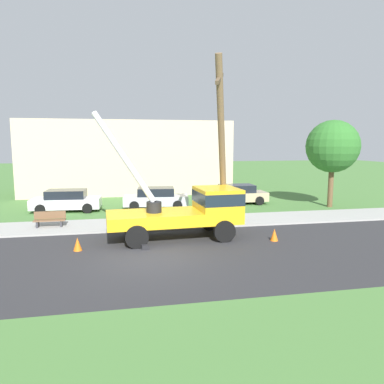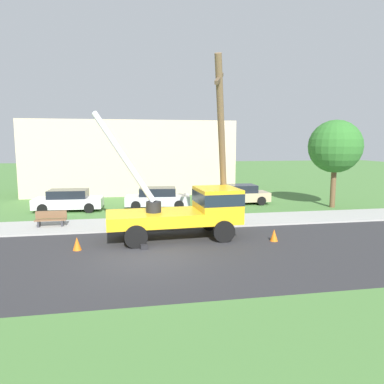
% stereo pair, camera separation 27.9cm
% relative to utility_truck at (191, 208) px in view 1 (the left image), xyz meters
% --- Properties ---
extents(ground_plane, '(120.00, 120.00, 0.00)m').
position_rel_utility_truck_xyz_m(ground_plane, '(-2.17, 9.23, -1.41)').
color(ground_plane, '#477538').
extents(road_asphalt, '(80.00, 8.62, 0.01)m').
position_rel_utility_truck_xyz_m(road_asphalt, '(-2.17, -2.77, -1.40)').
color(road_asphalt, '#2B2B2D').
rests_on(road_asphalt, ground).
extents(sidewalk_strip, '(80.00, 3.12, 0.10)m').
position_rel_utility_truck_xyz_m(sidewalk_strip, '(-2.17, 3.10, -1.36)').
color(sidewalk_strip, '#9E9E99').
rests_on(sidewalk_strip, ground).
extents(utility_truck, '(6.89, 3.21, 5.98)m').
position_rel_utility_truck_xyz_m(utility_truck, '(0.00, 0.00, 0.00)').
color(utility_truck, gold).
rests_on(utility_truck, ground).
extents(leaning_utility_pole, '(1.72, 3.68, 8.50)m').
position_rel_utility_truck_xyz_m(leaning_utility_pole, '(1.69, 0.73, 2.94)').
color(leaning_utility_pole, brown).
rests_on(leaning_utility_pole, ground).
extents(traffic_cone_ahead, '(0.36, 0.36, 0.56)m').
position_rel_utility_truck_xyz_m(traffic_cone_ahead, '(3.65, -1.39, -1.13)').
color(traffic_cone_ahead, orange).
rests_on(traffic_cone_ahead, ground).
extents(traffic_cone_behind, '(0.36, 0.36, 0.56)m').
position_rel_utility_truck_xyz_m(traffic_cone_behind, '(-5.11, -1.25, -1.13)').
color(traffic_cone_behind, orange).
rests_on(traffic_cone_behind, ground).
extents(traffic_cone_curbside, '(0.36, 0.36, 0.56)m').
position_rel_utility_truck_xyz_m(traffic_cone_curbside, '(1.46, 1.39, -1.13)').
color(traffic_cone_curbside, orange).
rests_on(traffic_cone_curbside, ground).
extents(parked_sedan_white, '(4.49, 2.18, 1.42)m').
position_rel_utility_truck_xyz_m(parked_sedan_white, '(-6.85, 8.10, -0.70)').
color(parked_sedan_white, silver).
rests_on(parked_sedan_white, ground).
extents(parked_sedan_silver, '(4.56, 2.30, 1.42)m').
position_rel_utility_truck_xyz_m(parked_sedan_silver, '(-0.92, 8.17, -0.70)').
color(parked_sedan_silver, '#B7B7BF').
rests_on(parked_sedan_silver, ground).
extents(parked_sedan_tan, '(4.42, 2.05, 1.42)m').
position_rel_utility_truck_xyz_m(parked_sedan_tan, '(5.15, 8.75, -0.70)').
color(parked_sedan_tan, tan).
rests_on(parked_sedan_tan, ground).
extents(park_bench, '(1.60, 0.45, 0.90)m').
position_rel_utility_truck_xyz_m(park_bench, '(-7.01, 3.16, -0.95)').
color(park_bench, brown).
rests_on(park_bench, ground).
extents(roadside_tree_near, '(3.63, 3.63, 6.08)m').
position_rel_utility_truck_xyz_m(roadside_tree_near, '(11.21, 6.21, 2.83)').
color(roadside_tree_near, brown).
rests_on(roadside_tree_near, ground).
extents(lowrise_building_backdrop, '(18.00, 6.00, 6.40)m').
position_rel_utility_truck_xyz_m(lowrise_building_backdrop, '(-2.58, 16.78, 1.79)').
color(lowrise_building_backdrop, '#C6B293').
rests_on(lowrise_building_backdrop, ground).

